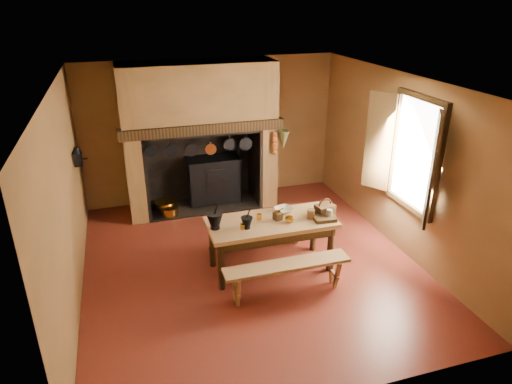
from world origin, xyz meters
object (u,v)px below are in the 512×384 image
at_px(coffee_grinder, 278,215).
at_px(wicker_basket, 325,209).
at_px(iron_range, 214,179).
at_px(work_table, 271,228).
at_px(bench_front, 287,271).
at_px(mixing_bowl, 284,210).

distance_m(coffee_grinder, wicker_basket, 0.74).
bearing_deg(coffee_grinder, wicker_basket, -16.40).
distance_m(iron_range, work_table, 2.69).
distance_m(work_table, bench_front, 0.77).
distance_m(iron_range, mixing_bowl, 2.55).
bearing_deg(iron_range, mixing_bowl, -76.57).
relative_size(work_table, bench_front, 1.06).
bearing_deg(wicker_basket, iron_range, 102.52).
xyz_separation_m(mixing_bowl, wicker_basket, (0.56, -0.25, 0.05)).
bearing_deg(work_table, bench_front, -90.00).
relative_size(bench_front, mixing_bowl, 6.23).
xyz_separation_m(bench_front, coffee_grinder, (0.10, 0.70, 0.51)).
distance_m(work_table, coffee_grinder, 0.22).
relative_size(mixing_bowl, wicker_basket, 0.92).
xyz_separation_m(iron_range, bench_front, (0.31, -3.36, -0.11)).
bearing_deg(mixing_bowl, iron_range, 103.43).
bearing_deg(bench_front, work_table, 90.00).
bearing_deg(mixing_bowl, coffee_grinder, -130.38).
xyz_separation_m(iron_range, coffee_grinder, (0.41, -2.66, 0.40)).
bearing_deg(wicker_basket, mixing_bowl, 145.66).
bearing_deg(wicker_basket, bench_front, -152.32).
height_order(bench_front, coffee_grinder, coffee_grinder).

